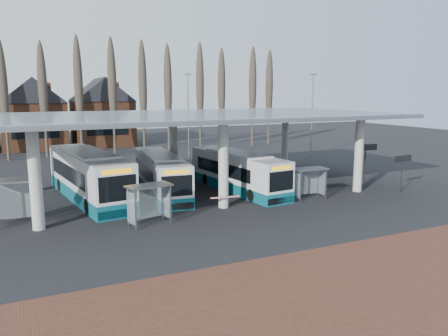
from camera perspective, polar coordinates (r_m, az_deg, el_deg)
name	(u,v)px	position (r m, az deg, el deg)	size (l,w,h in m)	color
ground	(239,216)	(28.67, 2.01, -6.33)	(140.00, 140.00, 0.00)	black
brick_strip	(371,292)	(19.38, 18.69, -15.04)	(70.00, 10.00, 0.03)	brown
station_canopy	(195,122)	(34.94, -3.85, 6.07)	(32.00, 16.00, 6.34)	#B8B8B3
poplar_row	(126,86)	(58.91, -12.70, 10.43)	(45.10, 1.10, 14.50)	#473D33
lamp_post_b	(188,114)	(53.89, -4.69, 7.04)	(0.80, 0.16, 10.17)	slate
lamp_post_c	(312,114)	(55.16, 11.43, 6.95)	(0.80, 0.16, 10.17)	slate
bus_0	(88,176)	(34.54, -17.31, -1.04)	(4.64, 13.41, 3.65)	white
bus_1	(160,175)	(35.18, -8.31, -0.86)	(3.49, 11.64, 3.18)	white
bus_2	(237,172)	(35.90, 1.70, -0.54)	(3.77, 11.69, 3.19)	white
shelter_0	(17,192)	(29.06, -25.39, -2.80)	(3.25, 1.86, 2.89)	gray
shelter_1	(148,195)	(26.89, -9.88, -3.56)	(2.92, 1.86, 2.51)	gray
shelter_2	(309,176)	(33.47, 11.02, -1.08)	(2.64, 1.42, 2.39)	gray
info_sign_0	(403,161)	(37.93, 22.31, 0.82)	(2.01, 0.34, 2.99)	black
info_sign_1	(366,150)	(41.13, 18.02, 2.22)	(2.28, 0.40, 3.40)	black
barrier	(224,198)	(30.13, 0.06, -3.95)	(2.05, 0.68, 1.03)	black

